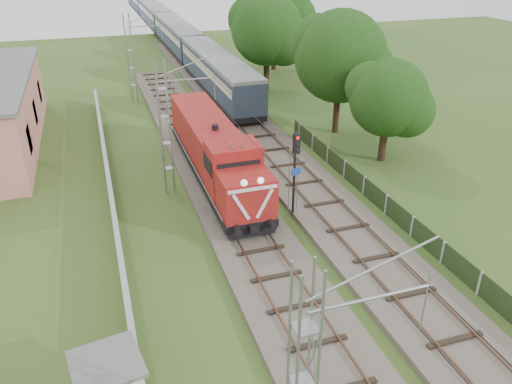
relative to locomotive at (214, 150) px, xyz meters
name	(u,v)px	position (x,y,z in m)	size (l,w,h in m)	color
ground	(289,304)	(0.00, -12.69, -2.11)	(140.00, 140.00, 0.00)	#32521E
track_main	(241,221)	(0.00, -5.69, -1.92)	(4.20, 70.00, 0.45)	#6B6054
track_side	(254,132)	(5.00, 7.31, -1.92)	(4.20, 80.00, 0.45)	#6B6054
catenary	(166,129)	(-2.95, -0.69, 1.94)	(3.31, 70.00, 8.00)	gray
boundary_wall	(110,189)	(-6.50, -0.69, -1.36)	(0.25, 40.00, 1.50)	#9E9E99
fence	(412,226)	(8.00, -9.69, -1.51)	(0.12, 32.00, 1.20)	black
locomotive	(214,150)	(0.00, 0.00, 0.00)	(2.77, 15.83, 4.02)	black
coach_rake	(164,23)	(5.00, 51.62, 0.33)	(2.91, 86.86, 3.36)	black
signal_post	(296,160)	(2.95, -5.92, 1.33)	(0.55, 0.43, 5.00)	black
tree_a	(389,99)	(11.87, -0.37, 2.28)	(5.43, 5.17, 7.04)	#3A2217
tree_b	(342,58)	(11.38, 5.81, 3.76)	(7.25, 6.91, 9.40)	#3A2217
tree_c	(268,30)	(10.27, 19.24, 3.82)	(7.33, 6.98, 9.50)	#3A2217
tree_d	(276,9)	(14.17, 27.65, 4.70)	(8.41, 8.01, 10.90)	#3A2217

